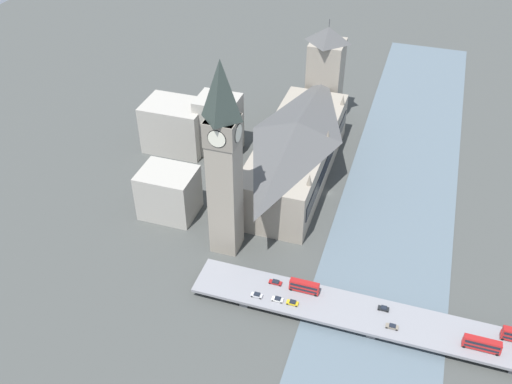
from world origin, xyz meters
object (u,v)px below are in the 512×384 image
object	(u,v)px
car_northbound_mid	(384,308)
car_southbound_lead	(275,282)
road_bridge	(375,317)
car_southbound_mid	(392,326)
parliament_hall	(296,150)
double_decker_bus_rear	(482,344)
clock_tower	(224,158)
double_decker_bus_mid	(304,286)
car_northbound_tail	(278,299)
victoria_tower	(325,75)
car_southbound_tail	(257,295)
car_northbound_lead	(292,303)

from	to	relation	value
car_northbound_mid	car_southbound_lead	world-z (taller)	car_northbound_mid
road_bridge	car_southbound_mid	size ratio (longest dim) A/B	30.49
parliament_hall	road_bridge	bearing A→B (deg)	122.45
road_bridge	car_southbound_lead	distance (m)	37.01
road_bridge	double_decker_bus_rear	distance (m)	34.91
clock_tower	double_decker_bus_mid	xyz separation A→B (m)	(-36.14, 18.29, -35.73)
car_northbound_mid	car_northbound_tail	world-z (taller)	car_northbound_tail
clock_tower	car_southbound_mid	distance (m)	81.93
parliament_hall	victoria_tower	size ratio (longest dim) A/B	1.63
victoria_tower	car_southbound_mid	world-z (taller)	victoria_tower
clock_tower	double_decker_bus_rear	distance (m)	106.07
double_decker_bus_rear	car_southbound_mid	xyz separation A→B (m)	(28.38, 0.08, -1.91)
car_northbound_mid	parliament_hall	bearing A→B (deg)	-55.04
double_decker_bus_mid	car_northbound_mid	world-z (taller)	double_decker_bus_mid
car_southbound_tail	car_northbound_lead	bearing A→B (deg)	-177.84
car_northbound_mid	clock_tower	bearing A→B (deg)	-15.74
road_bridge	double_decker_bus_rear	world-z (taller)	double_decker_bus_rear
car_southbound_tail	double_decker_bus_mid	bearing A→B (deg)	-153.54
double_decker_bus_rear	car_northbound_lead	xyz separation A→B (m)	(62.90, 0.30, -1.85)
car_northbound_mid	car_southbound_lead	xyz separation A→B (m)	(39.14, -0.33, -0.03)
double_decker_bus_rear	victoria_tower	bearing A→B (deg)	-58.80
victoria_tower	car_southbound_mid	size ratio (longest dim) A/B	12.92
victoria_tower	car_northbound_lead	world-z (taller)	victoria_tower
road_bridge	double_decker_bus_mid	size ratio (longest dim) A/B	11.96
car_northbound_mid	car_southbound_mid	size ratio (longest dim) A/B	0.91
double_decker_bus_mid	car_southbound_tail	world-z (taller)	double_decker_bus_mid
car_northbound_lead	car_northbound_mid	distance (m)	31.54
car_southbound_lead	car_southbound_mid	distance (m)	43.59
car_northbound_lead	car_northbound_tail	bearing A→B (deg)	0.58
parliament_hall	car_southbound_mid	size ratio (longest dim) A/B	21.08
car_northbound_mid	car_southbound_mid	bearing A→B (deg)	118.50
double_decker_bus_mid	car_northbound_mid	size ratio (longest dim) A/B	2.80
car_northbound_mid	car_southbound_tail	size ratio (longest dim) A/B	0.93
victoria_tower	car_southbound_lead	xyz separation A→B (m)	(-11.54, 129.56, -20.78)
road_bridge	car_southbound_tail	xyz separation A→B (m)	(41.32, 4.25, 1.62)
road_bridge	car_northbound_lead	world-z (taller)	car_northbound_lead
car_southbound_mid	car_northbound_tail	bearing A→B (deg)	0.40
parliament_hall	car_southbound_lead	distance (m)	73.63
double_decker_bus_rear	car_southbound_mid	bearing A→B (deg)	0.15
victoria_tower	car_northbound_mid	world-z (taller)	victoria_tower
car_southbound_lead	car_southbound_mid	xyz separation A→B (m)	(-42.96, 7.37, 0.03)
clock_tower	road_bridge	xyz separation A→B (m)	(-62.11, 21.68, -39.14)
parliament_hall	car_northbound_mid	size ratio (longest dim) A/B	23.17
car_northbound_mid	car_southbound_mid	xyz separation A→B (m)	(-3.82, 7.04, 0.00)
car_northbound_tail	double_decker_bus_mid	bearing A→B (deg)	-137.24
parliament_hall	car_northbound_lead	xyz separation A→B (m)	(-19.93, 79.67, -9.70)
car_northbound_mid	car_northbound_tail	size ratio (longest dim) A/B	0.95
double_decker_bus_rear	parliament_hall	bearing A→B (deg)	-43.78
double_decker_bus_mid	car_southbound_mid	distance (m)	32.94
car_southbound_lead	double_decker_bus_mid	bearing A→B (deg)	177.64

